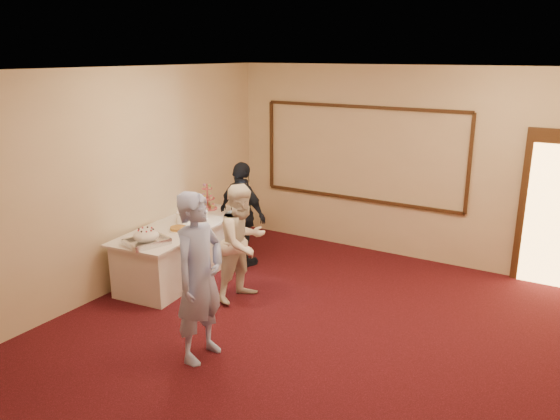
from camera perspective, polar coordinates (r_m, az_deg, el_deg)
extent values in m
plane|color=black|center=(6.18, 1.97, -14.75)|extent=(7.00, 7.00, 0.00)
cube|color=beige|center=(8.70, 13.38, 4.62)|extent=(6.00, 0.04, 3.00)
cube|color=beige|center=(7.43, -18.58, 2.29)|extent=(0.04, 7.00, 3.00)
cube|color=white|center=(5.31, 2.29, 14.28)|extent=(6.00, 7.00, 0.04)
cube|color=#311E0E|center=(9.09, 8.27, 1.16)|extent=(3.40, 0.04, 0.05)
cube|color=#311E0E|center=(8.82, 8.66, 10.61)|extent=(3.40, 0.04, 0.05)
cube|color=#311E0E|center=(9.69, -0.90, 6.80)|extent=(0.05, 0.04, 1.50)
cube|color=#311E0E|center=(8.43, 19.19, 4.50)|extent=(0.05, 0.04, 1.50)
cube|color=#311E0E|center=(8.38, 27.20, 0.00)|extent=(1.05, 0.06, 2.20)
cube|color=#FFBF66|center=(8.38, 27.10, -0.71)|extent=(0.85, 0.02, 2.00)
cube|color=white|center=(8.16, -10.03, -4.19)|extent=(1.04, 2.31, 0.74)
cube|color=white|center=(8.04, -10.16, -1.62)|extent=(1.16, 2.44, 0.03)
cube|color=#BBBEC2|center=(7.30, -13.76, -3.36)|extent=(0.53, 0.60, 0.04)
ellipsoid|color=white|center=(7.27, -13.81, -2.64)|extent=(0.33, 0.33, 0.15)
cube|color=silver|center=(7.33, -12.31, -2.99)|extent=(0.08, 0.36, 0.01)
cylinder|color=#C7515F|center=(8.73, -7.60, 1.42)|extent=(0.02, 0.02, 0.41)
cylinder|color=#C7515F|center=(8.78, -7.55, 0.16)|extent=(0.31, 0.31, 0.01)
cylinder|color=#C7515F|center=(8.74, -7.59, 1.19)|extent=(0.24, 0.24, 0.01)
cylinder|color=#C7515F|center=(8.70, -7.63, 2.24)|extent=(0.16, 0.16, 0.01)
cylinder|color=white|center=(8.07, -10.07, -0.84)|extent=(0.19, 0.19, 0.16)
cylinder|color=white|center=(8.04, -10.10, -0.27)|extent=(0.20, 0.20, 0.01)
cylinder|color=white|center=(8.23, -8.13, -0.50)|extent=(0.16, 0.16, 0.14)
cylinder|color=white|center=(8.21, -8.15, -0.02)|extent=(0.17, 0.17, 0.01)
cylinder|color=white|center=(7.77, -10.55, -2.09)|extent=(0.27, 0.27, 0.01)
cylinder|color=brown|center=(7.77, -10.56, -1.90)|extent=(0.23, 0.23, 0.04)
imported|color=#9CB0EF|center=(5.78, -8.41, -6.98)|extent=(0.45, 0.67, 1.84)
imported|color=white|center=(7.15, -3.92, -3.41)|extent=(0.73, 0.86, 1.57)
imported|color=black|center=(8.28, -3.94, -0.48)|extent=(1.01, 0.60, 1.61)
cube|color=white|center=(8.01, -4.06, 2.04)|extent=(0.08, 0.05, 0.05)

